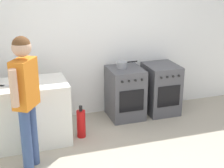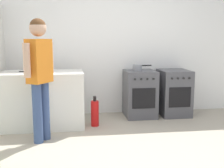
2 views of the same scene
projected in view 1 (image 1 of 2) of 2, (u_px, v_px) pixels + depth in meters
back_wall at (98, 38)px, 5.65m from camera, size 6.00×0.10×2.60m
counter_unit at (22, 114)px, 4.86m from camera, size 1.30×0.70×0.90m
oven_left at (125, 93)px, 5.71m from camera, size 0.55×0.62×0.85m
oven_right at (161, 89)px, 5.90m from camera, size 0.53×0.62×0.85m
pot at (122, 65)px, 5.58m from camera, size 0.35×0.17×0.11m
knife_chef at (6, 86)px, 4.62m from camera, size 0.28×0.19×0.01m
knife_carving at (2, 85)px, 4.66m from camera, size 0.31×0.16×0.01m
person at (25, 92)px, 4.07m from camera, size 0.35×0.49×1.70m
fire_extinguisher at (81, 123)px, 5.09m from camera, size 0.13×0.13×0.50m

